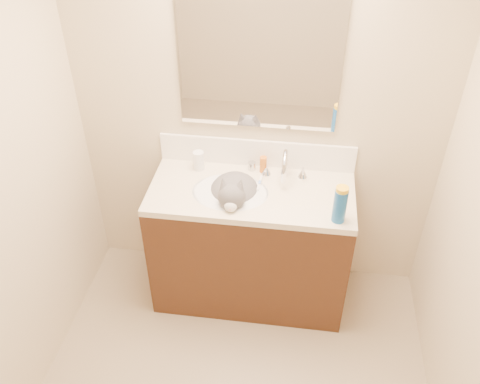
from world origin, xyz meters
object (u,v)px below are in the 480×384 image
(spray_can, at_px, (340,206))
(vanity_cabinet, at_px, (250,247))
(cat, at_px, (234,194))
(amber_bottle, at_px, (263,164))
(faucet, at_px, (285,167))
(silver_jar, at_px, (252,166))
(basin, at_px, (230,201))
(pill_bottle, at_px, (199,161))

(spray_can, bearing_deg, vanity_cabinet, 158.01)
(cat, height_order, amber_bottle, cat)
(faucet, relative_size, silver_jar, 5.24)
(spray_can, bearing_deg, amber_bottle, 138.24)
(silver_jar, distance_m, amber_bottle, 0.08)
(spray_can, bearing_deg, basin, 164.56)
(basin, bearing_deg, faucet, 29.12)
(basin, bearing_deg, vanity_cabinet, 14.04)
(cat, bearing_deg, vanity_cabinet, 7.52)
(silver_jar, bearing_deg, vanity_cabinet, -83.97)
(amber_bottle, xyz_separation_m, spray_can, (0.45, -0.40, 0.05))
(faucet, distance_m, amber_bottle, 0.15)
(spray_can, bearing_deg, silver_jar, 141.53)
(pill_bottle, xyz_separation_m, amber_bottle, (0.39, 0.02, -0.01))
(faucet, relative_size, cat, 0.65)
(basin, distance_m, cat, 0.05)
(basin, relative_size, spray_can, 2.28)
(faucet, bearing_deg, spray_can, -46.95)
(basin, height_order, amber_bottle, amber_bottle)
(basin, distance_m, pill_bottle, 0.33)
(basin, height_order, cat, cat)
(vanity_cabinet, xyz_separation_m, cat, (-0.10, -0.02, 0.42))
(faucet, bearing_deg, amber_bottle, 154.84)
(silver_jar, height_order, spray_can, spray_can)
(pill_bottle, height_order, spray_can, spray_can)
(cat, height_order, spray_can, spray_can)
(silver_jar, xyz_separation_m, spray_can, (0.52, -0.41, 0.07))
(faucet, distance_m, pill_bottle, 0.53)
(cat, bearing_deg, amber_bottle, 52.96)
(cat, xyz_separation_m, amber_bottle, (0.15, 0.22, 0.08))
(vanity_cabinet, distance_m, amber_bottle, 0.54)
(pill_bottle, distance_m, spray_can, 0.92)
(vanity_cabinet, xyz_separation_m, silver_jar, (-0.02, 0.21, 0.48))
(pill_bottle, bearing_deg, spray_can, -24.08)
(faucet, relative_size, amber_bottle, 2.67)
(faucet, distance_m, silver_jar, 0.22)
(amber_bottle, distance_m, spray_can, 0.60)
(vanity_cabinet, bearing_deg, faucet, 37.29)
(amber_bottle, bearing_deg, pill_bottle, -176.62)
(vanity_cabinet, distance_m, silver_jar, 0.52)
(cat, distance_m, pill_bottle, 0.33)
(cat, height_order, pill_bottle, cat)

